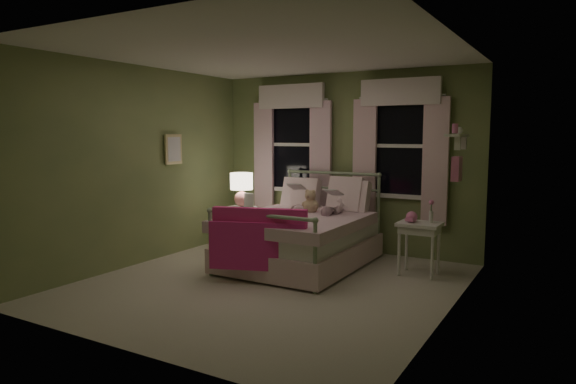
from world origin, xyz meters
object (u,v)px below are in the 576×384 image
Objects in this scene: nightstand_right at (419,231)px; bed at (301,237)px; nightstand_left at (242,223)px; teddy_bear at (311,203)px; child_left at (298,190)px; child_right at (335,190)px; table_lamp at (242,186)px.

bed is at bearing -168.69° from nightstand_right.
nightstand_left is at bearing 165.45° from bed.
nightstand_left is (-1.15, 0.03, -0.37)m from teddy_bear.
bed reaches higher than teddy_bear.
child_left is at bearing 150.50° from teddy_bear.
child_right is (0.56, 0.00, 0.03)m from child_left.
child_left reaches higher than bed.
child_left is at bearing 175.47° from nightstand_right.
child_right is 1.53m from nightstand_left.
child_right is at bearing 5.33° from nightstand_left.
nightstand_left is (-1.43, -0.13, -0.55)m from child_right.
nightstand_right is at bearing -0.12° from table_lamp.
nightstand_right is (1.47, 0.29, 0.17)m from bed.
teddy_bear is at bearing 91.15° from bed.
child_left is 0.92× the size of child_right.
table_lamp reaches higher than nightstand_left.
child_right is 1.27m from nightstand_right.
teddy_bear is (0.28, -0.16, -0.14)m from child_left.
table_lamp is at bearing 1.90° from child_right.
bed is 0.50m from teddy_bear.
nightstand_right is (2.62, -0.01, -0.40)m from table_lamp.
bed is at bearing -14.55° from nightstand_left.
nightstand_left is 2.63m from nightstand_right.
child_left is 0.56m from child_right.
bed is 0.76m from child_left.
teddy_bear is at bearing -179.25° from nightstand_right.
child_right is 1.61× the size of table_lamp.
child_left is 1.12× the size of nightstand_left.
teddy_bear reaches higher than nightstand_left.
child_left is at bearing 123.42° from bed.
child_right is 1.23× the size of nightstand_right.
child_right is 1.43m from table_lamp.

